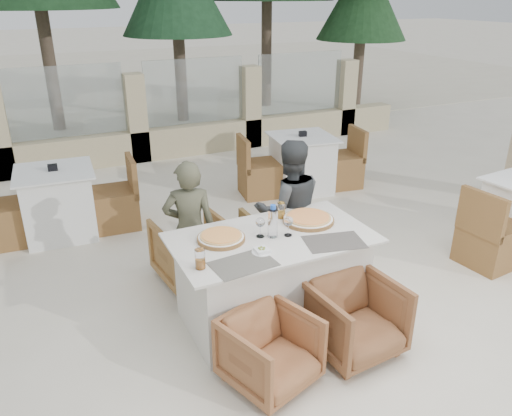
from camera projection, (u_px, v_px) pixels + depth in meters
name	position (u px, v px, depth m)	size (l,w,h in m)	color
ground	(272.00, 318.00, 4.25)	(80.00, 80.00, 0.00)	silver
sand_patch	(73.00, 79.00, 15.86)	(30.00, 16.00, 0.01)	beige
perimeter_wall_far	(136.00, 112.00, 7.91)	(10.00, 0.34, 1.60)	#C7B88C
pine_far_right	(363.00, 7.00, 10.90)	(1.98, 1.98, 4.50)	#1F4521
dining_table	(272.00, 278.00, 4.10)	(1.60, 0.90, 0.77)	beige
placemat_near_left	(243.00, 264.00, 3.55)	(0.45, 0.30, 0.00)	#5D594F
placemat_near_right	(334.00, 242.00, 3.86)	(0.45, 0.30, 0.00)	#504A44
pizza_left	(221.00, 237.00, 3.88)	(0.38, 0.38, 0.05)	orange
pizza_right	(308.00, 218.00, 4.20)	(0.43, 0.43, 0.06)	orange
water_bottle	(273.00, 221.00, 3.90)	(0.08, 0.08, 0.27)	silver
wine_glass_centre	(260.00, 226.00, 3.91)	(0.08, 0.08, 0.18)	silver
wine_glass_near	(288.00, 225.00, 3.93)	(0.08, 0.08, 0.18)	white
beer_glass_left	(200.00, 259.00, 3.47)	(0.07, 0.07, 0.15)	orange
beer_glass_right	(281.00, 210.00, 4.25)	(0.07, 0.07, 0.14)	orange
olive_dish	(262.00, 250.00, 3.70)	(0.11, 0.11, 0.04)	white
armchair_far_left	(192.00, 250.00, 4.73)	(0.64, 0.66, 0.60)	olive
armchair_far_right	(286.00, 243.00, 4.81)	(0.70, 0.72, 0.65)	olive
armchair_near_left	(270.00, 351.00, 3.45)	(0.57, 0.58, 0.53)	#985E37
armchair_near_right	(354.00, 317.00, 3.76)	(0.63, 0.64, 0.59)	brown
diner_left	(190.00, 229.00, 4.39)	(0.46, 0.30, 1.26)	#4C4C37
diner_right	(289.00, 210.00, 4.66)	(0.66, 0.51, 1.36)	#3B3E40
bg_table_a	(59.00, 203.00, 5.56)	(1.64, 0.82, 0.77)	white
bg_table_b	(302.00, 164.00, 6.85)	(1.64, 0.82, 0.77)	white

